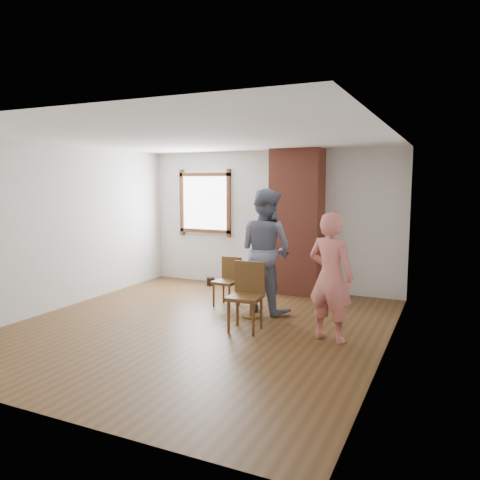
# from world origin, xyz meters

# --- Properties ---
(ground) EXTENTS (5.50, 5.50, 0.00)m
(ground) POSITION_xyz_m (0.00, 0.00, 0.00)
(ground) COLOR brown
(ground) RESTS_ON ground
(room_shell) EXTENTS (5.04, 5.52, 2.62)m
(room_shell) POSITION_xyz_m (-0.06, 0.61, 1.81)
(room_shell) COLOR silver
(room_shell) RESTS_ON ground
(brick_chimney) EXTENTS (0.90, 0.50, 2.60)m
(brick_chimney) POSITION_xyz_m (0.60, 2.50, 1.30)
(brick_chimney) COLOR #A24B39
(brick_chimney) RESTS_ON ground
(stoneware_crock) EXTENTS (0.43, 0.43, 0.44)m
(stoneware_crock) POSITION_xyz_m (0.06, 2.39, 0.22)
(stoneware_crock) COLOR #CCB093
(stoneware_crock) RESTS_ON ground
(dark_pot) EXTENTS (0.17, 0.17, 0.16)m
(dark_pot) POSITION_xyz_m (-1.11, 2.40, 0.08)
(dark_pot) COLOR black
(dark_pot) RESTS_ON ground
(dining_chair_left) EXTENTS (0.40, 0.40, 0.79)m
(dining_chair_left) POSITION_xyz_m (-0.15, 1.23, 0.44)
(dining_chair_left) COLOR brown
(dining_chair_left) RESTS_ON ground
(dining_chair_right) EXTENTS (0.47, 0.47, 0.93)m
(dining_chair_right) POSITION_xyz_m (0.65, 0.19, 0.52)
(dining_chair_right) COLOR brown
(dining_chair_right) RESTS_ON ground
(side_table) EXTENTS (0.40, 0.40, 0.60)m
(side_table) POSITION_xyz_m (0.49, 0.74, 0.40)
(side_table) COLOR brown
(side_table) RESTS_ON ground
(cake_plate) EXTENTS (0.18, 0.18, 0.01)m
(cake_plate) POSITION_xyz_m (0.49, 0.74, 0.60)
(cake_plate) COLOR white
(cake_plate) RESTS_ON side_table
(cake_slice) EXTENTS (0.08, 0.07, 0.06)m
(cake_slice) POSITION_xyz_m (0.50, 0.74, 0.64)
(cake_slice) COLOR white
(cake_slice) RESTS_ON cake_plate
(man) EXTENTS (1.11, 0.99, 1.92)m
(man) POSITION_xyz_m (0.53, 1.17, 0.96)
(man) COLOR #121832
(man) RESTS_ON ground
(person_pink) EXTENTS (0.68, 0.53, 1.65)m
(person_pink) POSITION_xyz_m (1.80, 0.21, 0.83)
(person_pink) COLOR #E47B72
(person_pink) RESTS_ON ground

